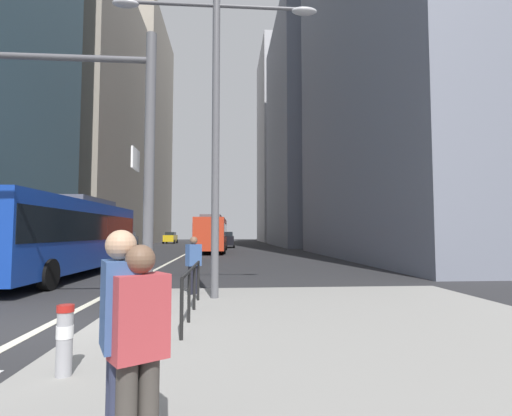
{
  "coord_description": "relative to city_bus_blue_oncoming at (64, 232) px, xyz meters",
  "views": [
    {
      "loc": [
        3.5,
        -7.86,
        1.82
      ],
      "look_at": [
        6.44,
        31.12,
        4.34
      ],
      "focal_mm": 27.07,
      "sensor_mm": 36.0,
      "label": 1
    }
  ],
  "objects": [
    {
      "name": "median_island",
      "position": [
        8.71,
        -9.69,
        -1.76
      ],
      "size": [
        9.0,
        10.0,
        0.15
      ],
      "primitive_type": "cube",
      "color": "gray",
      "rests_on": "ground"
    },
    {
      "name": "car_receding_near",
      "position": [
        6.69,
        31.36,
        -0.85
      ],
      "size": [
        2.1,
        4.32,
        1.94
      ],
      "color": "black",
      "rests_on": "ground"
    },
    {
      "name": "car_oncoming_far",
      "position": [
        -2.93,
        50.51,
        -0.85
      ],
      "size": [
        2.19,
        4.1,
        1.94
      ],
      "color": "gold",
      "rests_on": "ground"
    },
    {
      "name": "car_receding_far",
      "position": [
        6.31,
        42.2,
        -0.85
      ],
      "size": [
        2.18,
        4.13,
        1.94
      ],
      "color": "silver",
      "rests_on": "ground"
    },
    {
      "name": "car_oncoming_mid",
      "position": [
        -3.73,
        24.2,
        -0.85
      ],
      "size": [
        2.16,
        4.6,
        1.94
      ],
      "color": "#232838",
      "rests_on": "ground"
    },
    {
      "name": "city_bus_blue_oncoming",
      "position": [
        0.0,
        0.0,
        0.0
      ],
      "size": [
        2.94,
        11.75,
        3.4
      ],
      "color": "#14389E",
      "rests_on": "ground"
    },
    {
      "name": "office_tower_left_mid",
      "position": [
        -12.79,
        35.06,
        15.81
      ],
      "size": [
        12.41,
        22.6,
        35.3
      ],
      "primitive_type": "cube",
      "color": "gray",
      "rests_on": "ground"
    },
    {
      "name": "street_lamp_post",
      "position": [
        6.41,
        -6.46,
        3.45
      ],
      "size": [
        5.5,
        0.32,
        8.0
      ],
      "color": "#56565B",
      "rests_on": "median_island"
    },
    {
      "name": "pedestrian_railing",
      "position": [
        6.01,
        -8.56,
        -0.98
      ],
      "size": [
        0.06,
        3.62,
        0.98
      ],
      "color": "black",
      "rests_on": "median_island"
    },
    {
      "name": "traffic_signal_gantry",
      "position": [
        3.08,
        -8.29,
        2.27
      ],
      "size": [
        5.98,
        0.65,
        6.0
      ],
      "color": "#515156",
      "rests_on": "median_island"
    },
    {
      "name": "lane_centre_line",
      "position": [
        3.21,
        21.31,
        -1.83
      ],
      "size": [
        0.2,
        80.0,
        0.01
      ],
      "primitive_type": "cube",
      "color": "beige",
      "rests_on": "ground"
    },
    {
      "name": "office_tower_left_far",
      "position": [
        -12.79,
        61.25,
        20.23
      ],
      "size": [
        13.43,
        24.57,
        44.13
      ],
      "primitive_type": "cube",
      "color": "gray",
      "rests_on": "ground"
    },
    {
      "name": "bollard_left",
      "position": [
        4.82,
        -11.77,
        -1.23
      ],
      "size": [
        0.2,
        0.2,
        0.82
      ],
      "color": "#99999E",
      "rests_on": "median_island"
    },
    {
      "name": "office_tower_right_mid",
      "position": [
        20.21,
        38.13,
        14.51
      ],
      "size": [
        13.3,
        22.99,
        32.7
      ],
      "primitive_type": "cube",
      "color": "slate",
      "rests_on": "ground"
    },
    {
      "name": "pedestrian_far",
      "position": [
        5.93,
        -13.59,
        -0.75
      ],
      "size": [
        0.37,
        0.44,
        1.69
      ],
      "color": "#2D334C",
      "rests_on": "median_island"
    },
    {
      "name": "ground_plane",
      "position": [
        3.21,
        11.31,
        -1.84
      ],
      "size": [
        160.0,
        160.0,
        0.0
      ],
      "primitive_type": "plane",
      "color": "#28282B"
    },
    {
      "name": "city_bus_red_receding",
      "position": [
        5.33,
        20.17,
        -0.0
      ],
      "size": [
        2.84,
        11.68,
        3.4
      ],
      "color": "red",
      "rests_on": "ground"
    },
    {
      "name": "pedestrian_walking",
      "position": [
        6.09,
        -13.69,
        -0.81
      ],
      "size": [
        0.45,
        0.41,
        1.59
      ],
      "color": "#423D38",
      "rests_on": "median_island"
    },
    {
      "name": "pedestrian_waiting",
      "position": [
        5.81,
        -5.81,
        -0.82
      ],
      "size": [
        0.45,
        0.41,
        1.57
      ],
      "color": "black",
      "rests_on": "median_island"
    },
    {
      "name": "office_tower_right_far",
      "position": [
        20.21,
        64.35,
        18.61
      ],
      "size": [
        12.97,
        18.74,
        40.89
      ],
      "primitive_type": "cube",
      "color": "#9E9EA3",
      "rests_on": "ground"
    }
  ]
}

